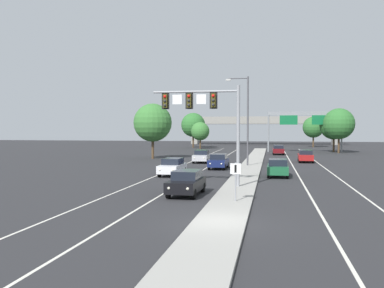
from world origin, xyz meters
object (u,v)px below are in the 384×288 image
tree_far_right_a (334,125)px  median_sign_post (236,176)px  car_oncoming_black (187,182)px  tree_far_left_a (153,123)px  tree_far_left_b (193,125)px  highway_sign_gantry (305,119)px  car_receding_darkred (278,150)px  tree_far_right_c (339,124)px  car_receding_green (278,167)px  car_oncoming_white (172,167)px  tree_far_left_c (200,131)px  overhead_signal_mast (208,112)px  street_lamp_median (246,115)px  car_oncoming_navy (219,161)px  car_receding_red (305,156)px  tree_far_right_b (313,127)px  car_oncoming_silver (202,156)px

tree_far_right_a → median_sign_post: bearing=-102.9°
car_oncoming_black → tree_far_left_a: 34.27m
tree_far_left_b → highway_sign_gantry: bearing=-33.5°
car_receding_darkred → tree_far_right_c: tree_far_right_c is taller
car_oncoming_black → tree_far_left_b: bearing=100.0°
car_receding_green → highway_sign_gantry: (5.36, 41.91, 5.34)m
car_oncoming_white → car_receding_green: same height
highway_sign_gantry → tree_far_left_c: (-21.03, 10.30, -2.40)m
highway_sign_gantry → median_sign_post: bearing=-98.0°
overhead_signal_mast → street_lamp_median: bearing=84.7°
car_oncoming_white → tree_far_left_a: 22.75m
car_oncoming_navy → highway_sign_gantry: bearing=72.0°
tree_far_right_a → tree_far_right_c: bearing=-83.0°
car_receding_darkred → tree_far_left_c: (-16.23, 18.55, 2.94)m
car_oncoming_black → car_oncoming_navy: size_ratio=1.01×
street_lamp_median → tree_far_right_c: 33.69m
tree_far_left_a → tree_far_right_c: bearing=35.2°
car_receding_red → car_receding_darkred: bearing=101.1°
tree_far_left_a → tree_far_right_b: 52.01m
car_oncoming_white → highway_sign_gantry: highway_sign_gantry is taller
tree_far_right_a → tree_far_right_b: 21.72m
tree_far_right_c → tree_far_left_c: 29.41m
car_oncoming_silver → tree_far_left_b: 44.07m
car_oncoming_navy → car_receding_red: 14.70m
tree_far_left_b → tree_far_left_a: tree_far_left_b is taller
street_lamp_median → tree_far_right_a: 36.49m
car_oncoming_white → tree_far_right_c: 46.00m
highway_sign_gantry → tree_far_left_c: size_ratio=2.30×
car_oncoming_white → tree_far_right_c: bearing=63.3°
street_lamp_median → tree_far_right_a: (14.13, 33.63, -0.90)m
car_oncoming_white → car_oncoming_silver: size_ratio=0.99×
street_lamp_median → tree_far_left_c: bearing=106.1°
car_oncoming_black → car_receding_darkred: 46.04m
car_oncoming_navy → street_lamp_median: bearing=49.9°
median_sign_post → tree_far_right_c: 56.50m
overhead_signal_mast → median_sign_post: size_ratio=3.27×
car_receding_green → tree_far_right_c: bearing=74.5°
tree_far_left_b → tree_far_right_a: bearing=-26.0°
median_sign_post → tree_far_right_a: (13.27, 57.95, 3.31)m
car_oncoming_white → median_sign_post: bearing=-63.4°
car_receding_green → overhead_signal_mast: bearing=-121.7°
car_receding_red → car_receding_darkred: 16.46m
street_lamp_median → car_receding_green: 11.45m
car_oncoming_navy → tree_far_right_a: 40.66m
median_sign_post → car_oncoming_silver: (-6.67, 29.10, -0.77)m
tree_far_left_c → overhead_signal_mast: bearing=-80.1°
car_oncoming_white → car_oncoming_navy: (3.36, 7.36, 0.00)m
car_oncoming_silver → car_receding_red: size_ratio=1.00×
car_oncoming_black → car_oncoming_white: bearing=107.6°
street_lamp_median → highway_sign_gantry: size_ratio=0.75×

